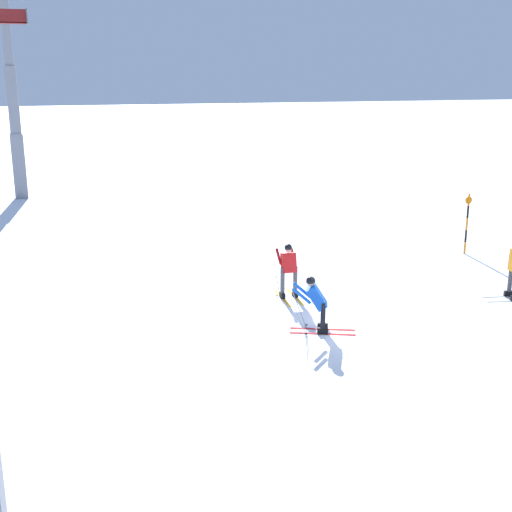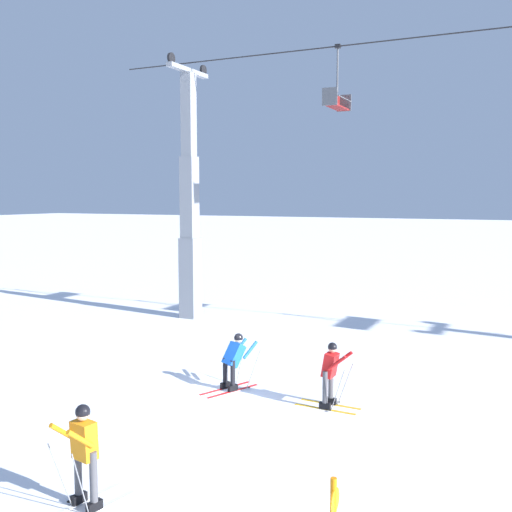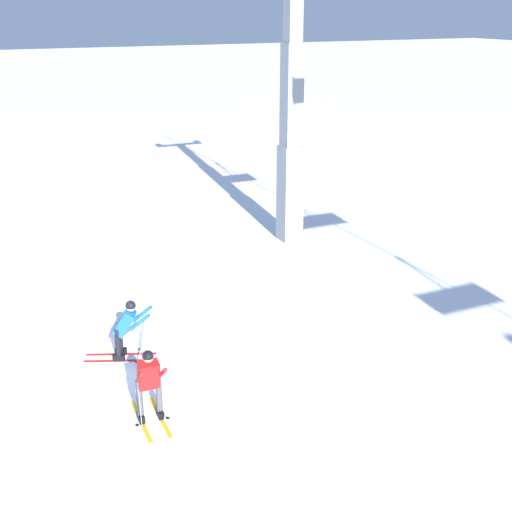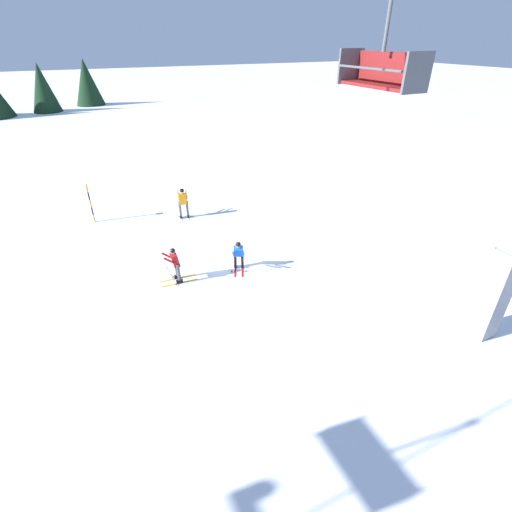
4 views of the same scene
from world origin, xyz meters
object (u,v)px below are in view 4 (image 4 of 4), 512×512
(trail_marker_pole, at_px, (90,202))
(skier_distant_downhill, at_px, (183,201))
(chairlift_seat_nearest, at_px, (384,67))
(skier_distant_uphill, at_px, (175,262))
(skier_carving_main, at_px, (238,253))

(trail_marker_pole, bearing_deg, skier_distant_downhill, 161.25)
(trail_marker_pole, bearing_deg, chairlift_seat_nearest, 108.13)
(trail_marker_pole, distance_m, skier_distant_downhill, 5.16)
(chairlift_seat_nearest, distance_m, skier_distant_uphill, 11.56)
(skier_distant_uphill, distance_m, skier_distant_downhill, 6.76)
(skier_carving_main, relative_size, trail_marker_pole, 0.78)
(chairlift_seat_nearest, xyz_separation_m, trail_marker_pole, (5.27, -16.09, -7.62))
(skier_carving_main, xyz_separation_m, skier_distant_uphill, (2.84, -0.28, 0.08))
(skier_carving_main, distance_m, skier_distant_downhill, 6.71)
(skier_distant_uphill, height_order, skier_distant_downhill, skier_distant_downhill)
(skier_carving_main, xyz_separation_m, skier_distant_downhill, (0.64, -6.67, 0.19))
(skier_carving_main, height_order, skier_distant_uphill, skier_distant_uphill)
(trail_marker_pole, bearing_deg, skier_carving_main, 123.56)
(skier_carving_main, xyz_separation_m, chairlift_seat_nearest, (0.26, 7.76, 7.98))
(skier_carving_main, distance_m, skier_distant_uphill, 2.85)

